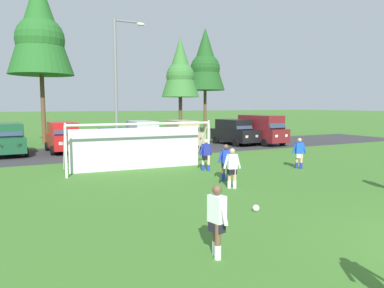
{
  "coord_description": "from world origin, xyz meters",
  "views": [
    {
      "loc": [
        -9.17,
        -3.88,
        3.36
      ],
      "look_at": [
        -1.75,
        10.71,
        1.61
      ],
      "focal_mm": 33.84,
      "sensor_mm": 36.0,
      "label": 1
    }
  ],
  "objects_px": {
    "player_defender_far": "(226,163)",
    "parked_car_slot_far_right": "(234,132)",
    "player_winger_left": "(217,221)",
    "soccer_ball": "(256,208)",
    "parked_car_slot_right": "(182,134)",
    "player_striker_near": "(206,155)",
    "parked_car_slot_left": "(8,139)",
    "parked_car_slot_end": "(261,129)",
    "parked_car_slot_center": "(114,140)",
    "parked_car_slot_center_left": "(63,137)",
    "soccer_goal": "(139,145)",
    "player_midfield_center": "(232,168)",
    "player_trailing_back": "(299,153)",
    "parked_car_slot_center_right": "(142,135)",
    "street_lamp": "(119,89)"
  },
  "relations": [
    {
      "from": "parked_car_slot_center_left",
      "to": "soccer_goal",
      "type": "bearing_deg",
      "value": -75.09
    },
    {
      "from": "parked_car_slot_left",
      "to": "parked_car_slot_end",
      "type": "bearing_deg",
      "value": -6.25
    },
    {
      "from": "player_trailing_back",
      "to": "street_lamp",
      "type": "bearing_deg",
      "value": 139.19
    },
    {
      "from": "player_trailing_back",
      "to": "parked_car_slot_right",
      "type": "height_order",
      "value": "parked_car_slot_right"
    },
    {
      "from": "player_striker_near",
      "to": "player_defender_far",
      "type": "height_order",
      "value": "same"
    },
    {
      "from": "player_midfield_center",
      "to": "parked_car_slot_end",
      "type": "height_order",
      "value": "parked_car_slot_end"
    },
    {
      "from": "player_striker_near",
      "to": "player_defender_far",
      "type": "relative_size",
      "value": 1.0
    },
    {
      "from": "player_defender_far",
      "to": "parked_car_slot_right",
      "type": "relative_size",
      "value": 0.35
    },
    {
      "from": "soccer_ball",
      "to": "soccer_goal",
      "type": "distance_m",
      "value": 9.0
    },
    {
      "from": "parked_car_slot_right",
      "to": "parked_car_slot_end",
      "type": "height_order",
      "value": "parked_car_slot_end"
    },
    {
      "from": "soccer_ball",
      "to": "street_lamp",
      "type": "height_order",
      "value": "street_lamp"
    },
    {
      "from": "parked_car_slot_left",
      "to": "parked_car_slot_end",
      "type": "distance_m",
      "value": 19.73
    },
    {
      "from": "soccer_ball",
      "to": "player_midfield_center",
      "type": "height_order",
      "value": "player_midfield_center"
    },
    {
      "from": "parked_car_slot_center_right",
      "to": "parked_car_slot_far_right",
      "type": "height_order",
      "value": "same"
    },
    {
      "from": "player_trailing_back",
      "to": "parked_car_slot_right",
      "type": "relative_size",
      "value": 0.35
    },
    {
      "from": "soccer_ball",
      "to": "player_trailing_back",
      "type": "relative_size",
      "value": 0.13
    },
    {
      "from": "player_defender_far",
      "to": "soccer_ball",
      "type": "bearing_deg",
      "value": -110.69
    },
    {
      "from": "soccer_goal",
      "to": "player_midfield_center",
      "type": "bearing_deg",
      "value": -70.88
    },
    {
      "from": "player_defender_far",
      "to": "player_trailing_back",
      "type": "bearing_deg",
      "value": 9.95
    },
    {
      "from": "soccer_goal",
      "to": "player_defender_far",
      "type": "bearing_deg",
      "value": -59.6
    },
    {
      "from": "player_midfield_center",
      "to": "parked_car_slot_center_left",
      "type": "relative_size",
      "value": 0.35
    },
    {
      "from": "player_striker_near",
      "to": "parked_car_slot_far_right",
      "type": "relative_size",
      "value": 0.35
    },
    {
      "from": "soccer_ball",
      "to": "parked_car_slot_right",
      "type": "bearing_deg",
      "value": 71.99
    },
    {
      "from": "parked_car_slot_center_right",
      "to": "player_trailing_back",
      "type": "bearing_deg",
      "value": -69.78
    },
    {
      "from": "soccer_ball",
      "to": "player_striker_near",
      "type": "distance_m",
      "value": 7.39
    },
    {
      "from": "player_defender_far",
      "to": "parked_car_slot_left",
      "type": "xyz_separation_m",
      "value": [
        -8.65,
        13.76,
        0.29
      ]
    },
    {
      "from": "player_trailing_back",
      "to": "parked_car_slot_left",
      "type": "height_order",
      "value": "parked_car_slot_left"
    },
    {
      "from": "player_defender_far",
      "to": "player_winger_left",
      "type": "height_order",
      "value": "same"
    },
    {
      "from": "player_midfield_center",
      "to": "player_winger_left",
      "type": "relative_size",
      "value": 1.0
    },
    {
      "from": "parked_car_slot_center",
      "to": "parked_car_slot_end",
      "type": "distance_m",
      "value": 12.82
    },
    {
      "from": "player_trailing_back",
      "to": "parked_car_slot_end",
      "type": "bearing_deg",
      "value": 61.66
    },
    {
      "from": "player_winger_left",
      "to": "parked_car_slot_far_right",
      "type": "xyz_separation_m",
      "value": [
        13.39,
        19.47,
        0.29
      ]
    },
    {
      "from": "parked_car_slot_center",
      "to": "soccer_goal",
      "type": "bearing_deg",
      "value": -95.47
    },
    {
      "from": "player_midfield_center",
      "to": "parked_car_slot_right",
      "type": "relative_size",
      "value": 0.35
    },
    {
      "from": "player_defender_far",
      "to": "parked_car_slot_far_right",
      "type": "distance_m",
      "value": 15.35
    },
    {
      "from": "player_winger_left",
      "to": "parked_car_slot_far_right",
      "type": "relative_size",
      "value": 0.35
    },
    {
      "from": "player_winger_left",
      "to": "street_lamp",
      "type": "xyz_separation_m",
      "value": [
        1.93,
        14.59,
        3.51
      ]
    },
    {
      "from": "player_trailing_back",
      "to": "parked_car_slot_center_left",
      "type": "distance_m",
      "value": 16.57
    },
    {
      "from": "player_trailing_back",
      "to": "parked_car_slot_left",
      "type": "xyz_separation_m",
      "value": [
        -13.84,
        12.85,
        0.29
      ]
    },
    {
      "from": "player_striker_near",
      "to": "parked_car_slot_center_left",
      "type": "relative_size",
      "value": 0.35
    },
    {
      "from": "parked_car_slot_right",
      "to": "parked_car_slot_end",
      "type": "bearing_deg",
      "value": -8.68
    },
    {
      "from": "parked_car_slot_right",
      "to": "parked_car_slot_end",
      "type": "distance_m",
      "value": 7.16
    },
    {
      "from": "parked_car_slot_center_left",
      "to": "parked_car_slot_end",
      "type": "distance_m",
      "value": 16.23
    },
    {
      "from": "player_trailing_back",
      "to": "parked_car_slot_center",
      "type": "relative_size",
      "value": 0.39
    },
    {
      "from": "player_winger_left",
      "to": "player_trailing_back",
      "type": "height_order",
      "value": "same"
    },
    {
      "from": "player_midfield_center",
      "to": "parked_car_slot_far_right",
      "type": "height_order",
      "value": "parked_car_slot_far_right"
    },
    {
      "from": "parked_car_slot_left",
      "to": "parked_car_slot_center_right",
      "type": "relative_size",
      "value": 1.02
    },
    {
      "from": "player_midfield_center",
      "to": "player_trailing_back",
      "type": "distance_m",
      "value": 6.21
    },
    {
      "from": "soccer_ball",
      "to": "player_striker_near",
      "type": "xyz_separation_m",
      "value": [
        2.1,
        7.05,
        0.71
      ]
    },
    {
      "from": "player_midfield_center",
      "to": "parked_car_slot_left",
      "type": "bearing_deg",
      "value": 118.06
    }
  ]
}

